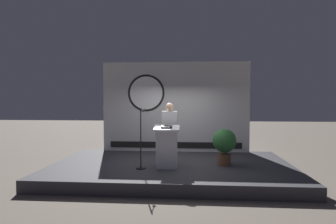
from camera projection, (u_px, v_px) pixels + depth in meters
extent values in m
plane|color=#6B6056|center=(172.00, 174.00, 7.97)|extent=(40.00, 40.00, 0.00)
cube|color=#333338|center=(172.00, 168.00, 7.96)|extent=(6.40, 4.00, 0.30)
cube|color=silver|center=(175.00, 107.00, 9.74)|extent=(4.88, 0.10, 2.98)
cylinder|color=black|center=(146.00, 93.00, 9.74)|extent=(1.23, 0.02, 1.23)
cylinder|color=white|center=(146.00, 93.00, 9.74)|extent=(1.10, 0.02, 1.10)
cube|color=black|center=(175.00, 145.00, 9.73)|extent=(4.39, 0.02, 0.20)
cube|color=silver|center=(167.00, 149.00, 7.39)|extent=(0.52, 0.40, 0.98)
cube|color=silver|center=(167.00, 128.00, 7.37)|extent=(0.64, 0.50, 0.14)
cube|color=black|center=(167.00, 127.00, 7.35)|extent=(0.28, 0.20, 0.06)
cylinder|color=black|center=(170.00, 149.00, 7.87)|extent=(0.26, 0.26, 0.80)
cube|color=white|center=(170.00, 123.00, 7.84)|extent=(0.40, 0.24, 0.62)
sphere|color=tan|center=(170.00, 107.00, 7.83)|extent=(0.22, 0.22, 0.22)
cylinder|color=black|center=(141.00, 168.00, 7.32)|extent=(0.24, 0.24, 0.02)
cylinder|color=black|center=(141.00, 139.00, 7.28)|extent=(0.03, 0.03, 1.50)
cylinder|color=black|center=(142.00, 111.00, 7.43)|extent=(0.02, 0.34, 0.02)
sphere|color=#262626|center=(143.00, 111.00, 7.60)|extent=(0.07, 0.07, 0.07)
cylinder|color=brown|center=(224.00, 160.00, 7.69)|extent=(0.36, 0.36, 0.30)
sphere|color=#2D6B33|center=(224.00, 141.00, 7.67)|extent=(0.62, 0.62, 0.62)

